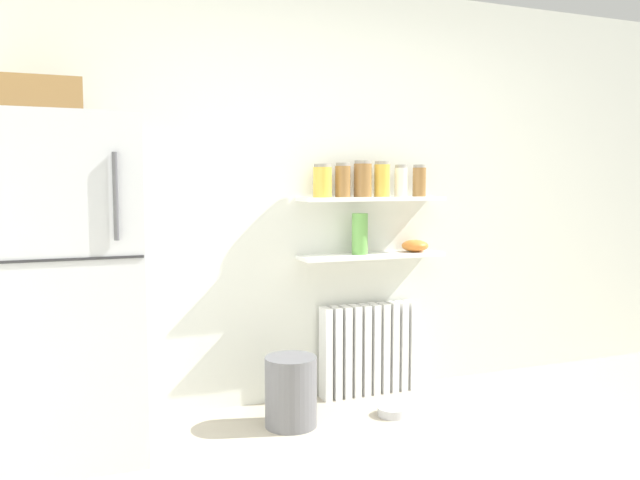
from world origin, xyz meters
name	(u,v)px	position (x,y,z in m)	size (l,w,h in m)	color
back_wall	(323,194)	(0.00, 2.05, 1.30)	(7.04, 0.10, 2.60)	silver
refrigerator	(64,281)	(-1.55, 1.66, 0.88)	(0.70, 0.72, 1.86)	#B7BABF
radiator	(369,349)	(0.27, 1.92, 0.29)	(0.66, 0.12, 0.59)	white
wall_shelf_lower	(372,256)	(0.27, 1.89, 0.91)	(0.96, 0.22, 0.03)	white
wall_shelf_upper	(372,199)	(0.27, 1.89, 1.27)	(0.96, 0.22, 0.03)	white
storage_jar_0	(322,181)	(-0.07, 1.89, 1.38)	(0.12, 0.12, 0.20)	yellow
storage_jar_1	(343,180)	(0.07, 1.89, 1.39)	(0.10, 0.10, 0.21)	olive
storage_jar_2	(363,179)	(0.21, 1.89, 1.40)	(0.11, 0.11, 0.23)	olive
storage_jar_3	(382,179)	(0.34, 1.89, 1.39)	(0.10, 0.10, 0.22)	yellow
storage_jar_4	(401,181)	(0.48, 1.89, 1.38)	(0.08, 0.08, 0.20)	silver
storage_jar_5	(419,181)	(0.62, 1.89, 1.39)	(0.09, 0.09, 0.21)	olive
vase	(360,234)	(0.19, 1.89, 1.05)	(0.10, 0.10, 0.26)	#66A84C
shelf_bowl	(415,246)	(0.59, 1.89, 0.96)	(0.17, 0.17, 0.08)	orange
trash_bin	(291,391)	(-0.38, 1.58, 0.20)	(0.29, 0.29, 0.40)	slate
pet_food_bowl	(393,411)	(0.23, 1.51, 0.03)	(0.18, 0.18, 0.05)	#B7B7BC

